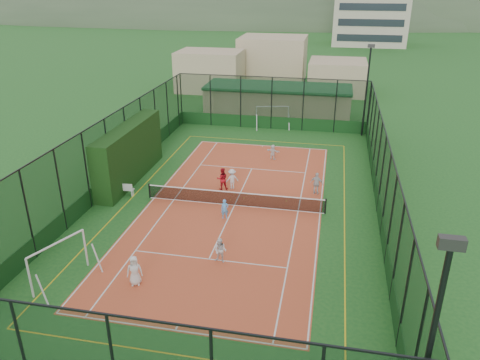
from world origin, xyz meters
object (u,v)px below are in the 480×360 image
object	(u,v)px
floodlight_ne	(366,91)
child_near_mid	(225,209)
child_far_back	(273,152)
futsal_goal_near	(59,262)
child_far_left	(232,179)
futsal_goal_far	(272,117)
child_near_right	(220,251)
child_near_left	(134,271)
coach	(222,179)
child_far_right	(317,183)
clubhouse	(278,100)
white_bench	(122,189)

from	to	relation	value
floodlight_ne	child_near_mid	xyz separation A→B (m)	(-8.82, -18.40, -3.50)
child_near_mid	child_far_back	bearing A→B (deg)	64.90
futsal_goal_near	child_far_left	size ratio (longest dim) A/B	2.23
futsal_goal_far	child_near_right	distance (m)	24.01
child_far_back	floodlight_ne	bearing A→B (deg)	-117.12
floodlight_ne	child_far_left	xyz separation A→B (m)	(-9.31, -14.05, -3.39)
child_near_left	child_near_right	distance (m)	4.45
child_far_back	coach	size ratio (longest dim) A/B	0.79
child_near_mid	child_far_right	distance (m)	7.03
child_near_left	child_far_left	bearing A→B (deg)	59.96
futsal_goal_far	child_far_left	xyz separation A→B (m)	(-0.76, -14.94, -0.30)
child_near_right	child_far_back	distance (m)	15.30
floodlight_ne	coach	bearing A→B (deg)	-124.81
clubhouse	child_near_mid	size ratio (longest dim) A/B	12.30
child_far_left	coach	size ratio (longest dim) A/B	0.92
clubhouse	futsal_goal_far	world-z (taller)	clubhouse
child_near_left	white_bench	bearing A→B (deg)	98.51
child_near_right	child_far_right	xyz separation A→B (m)	(4.43, 9.33, 0.09)
floodlight_ne	child_far_back	size ratio (longest dim) A/B	6.66
floodlight_ne	child_far_right	distance (m)	14.62
child_near_mid	child_near_left	bearing A→B (deg)	-127.02
child_far_left	coach	world-z (taller)	coach
floodlight_ne	child_far_right	bearing A→B (deg)	-104.30
clubhouse	child_near_mid	xyz separation A→B (m)	(-0.22, -23.80, -0.95)
futsal_goal_far	child_near_right	xyz separation A→B (m)	(0.61, -24.00, -0.35)
white_bench	child_near_left	xyz separation A→B (m)	(4.89, -9.22, 0.30)
white_bench	child_near_right	distance (m)	10.70
child_far_back	futsal_goal_far	bearing A→B (deg)	-65.95
futsal_goal_far	child_far_right	xyz separation A→B (m)	(5.04, -14.68, -0.26)
futsal_goal_far	child_near_left	xyz separation A→B (m)	(-2.96, -26.67, -0.27)
futsal_goal_far	child_near_mid	distance (m)	19.30
child_far_right	coach	distance (m)	6.46
floodlight_ne	child_near_right	size ratio (longest dim) A/B	6.08
floodlight_ne	child_near_right	xyz separation A→B (m)	(-7.94, -23.12, -3.44)
futsal_goal_far	child_far_left	distance (m)	14.97
child_near_mid	white_bench	bearing A→B (deg)	149.37
child_near_mid	coach	distance (m)	4.25
futsal_goal_near	child_near_left	xyz separation A→B (m)	(3.65, 0.43, -0.27)
child_near_right	child_far_right	size ratio (longest dim) A/B	0.88
floodlight_ne	child_near_right	world-z (taller)	floodlight_ne
child_far_back	coach	bearing A→B (deg)	83.70
white_bench	child_far_right	bearing A→B (deg)	7.92
floodlight_ne	child_near_left	world-z (taller)	floodlight_ne
futsal_goal_far	child_far_back	xyz separation A→B (m)	(1.25, -8.72, -0.41)
child_near_mid	coach	xyz separation A→B (m)	(-1.13, 4.10, 0.17)
child_near_left	child_near_right	xyz separation A→B (m)	(3.56, 2.66, -0.09)
clubhouse	white_bench	bearing A→B (deg)	-109.55
white_bench	child_near_mid	world-z (taller)	child_near_mid
white_bench	child_far_back	size ratio (longest dim) A/B	1.37
floodlight_ne	clubhouse	size ratio (longest dim) A/B	0.54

